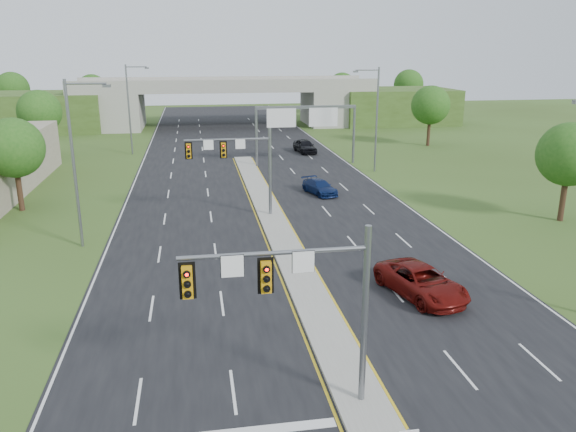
{
  "coord_description": "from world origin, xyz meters",
  "views": [
    {
      "loc": [
        -5.74,
        -17.52,
        12.78
      ],
      "look_at": [
        -0.3,
        14.8,
        3.0
      ],
      "focal_mm": 35.0,
      "sensor_mm": 36.0,
      "label": 1
    }
  ],
  "objects_px": {
    "signal_mast_near": "(303,292)",
    "car_far_a": "(421,282)",
    "sign_gantry": "(305,119)",
    "overpass": "(226,105)",
    "signal_mast_far": "(241,158)",
    "car_far_c": "(305,146)",
    "car_far_b": "(320,187)"
  },
  "relations": [
    {
      "from": "sign_gantry",
      "to": "car_far_c",
      "type": "height_order",
      "value": "sign_gantry"
    },
    {
      "from": "car_far_b",
      "to": "overpass",
      "type": "bearing_deg",
      "value": 79.66
    },
    {
      "from": "overpass",
      "to": "car_far_c",
      "type": "relative_size",
      "value": 16.16
    },
    {
      "from": "sign_gantry",
      "to": "overpass",
      "type": "relative_size",
      "value": 0.14
    },
    {
      "from": "overpass",
      "to": "car_far_b",
      "type": "distance_m",
      "value": 49.18
    },
    {
      "from": "signal_mast_near",
      "to": "car_far_c",
      "type": "distance_m",
      "value": 53.72
    },
    {
      "from": "signal_mast_near",
      "to": "car_far_a",
      "type": "distance_m",
      "value": 12.58
    },
    {
      "from": "overpass",
      "to": "signal_mast_far",
      "type": "bearing_deg",
      "value": -92.35
    },
    {
      "from": "signal_mast_near",
      "to": "car_far_a",
      "type": "height_order",
      "value": "signal_mast_near"
    },
    {
      "from": "signal_mast_near",
      "to": "signal_mast_far",
      "type": "relative_size",
      "value": 1.0
    },
    {
      "from": "overpass",
      "to": "car_far_c",
      "type": "distance_m",
      "value": 28.86
    },
    {
      "from": "car_far_b",
      "to": "car_far_c",
      "type": "height_order",
      "value": "car_far_c"
    },
    {
      "from": "sign_gantry",
      "to": "car_far_b",
      "type": "xyz_separation_m",
      "value": [
        -1.27,
        -13.72,
        -4.57
      ]
    },
    {
      "from": "overpass",
      "to": "car_far_a",
      "type": "bearing_deg",
      "value": -85.26
    },
    {
      "from": "signal_mast_far",
      "to": "overpass",
      "type": "bearing_deg",
      "value": 87.65
    },
    {
      "from": "signal_mast_far",
      "to": "car_far_b",
      "type": "bearing_deg",
      "value": 39.26
    },
    {
      "from": "signal_mast_far",
      "to": "car_far_c",
      "type": "relative_size",
      "value": 1.41
    },
    {
      "from": "signal_mast_near",
      "to": "signal_mast_far",
      "type": "distance_m",
      "value": 25.0
    },
    {
      "from": "signal_mast_near",
      "to": "car_far_a",
      "type": "relative_size",
      "value": 1.2
    },
    {
      "from": "signal_mast_near",
      "to": "car_far_b",
      "type": "xyz_separation_m",
      "value": [
        7.67,
        31.27,
        -4.06
      ]
    },
    {
      "from": "sign_gantry",
      "to": "overpass",
      "type": "bearing_deg",
      "value": 100.79
    },
    {
      "from": "signal_mast_near",
      "to": "sign_gantry",
      "type": "distance_m",
      "value": 45.88
    },
    {
      "from": "overpass",
      "to": "car_far_c",
      "type": "bearing_deg",
      "value": -73.34
    },
    {
      "from": "signal_mast_near",
      "to": "car_far_b",
      "type": "bearing_deg",
      "value": 76.21
    },
    {
      "from": "signal_mast_near",
      "to": "overpass",
      "type": "bearing_deg",
      "value": 88.38
    },
    {
      "from": "sign_gantry",
      "to": "car_far_a",
      "type": "xyz_separation_m",
      "value": [
        -0.77,
        -36.26,
        -4.41
      ]
    },
    {
      "from": "signal_mast_far",
      "to": "car_far_b",
      "type": "height_order",
      "value": "signal_mast_far"
    },
    {
      "from": "sign_gantry",
      "to": "car_far_c",
      "type": "xyz_separation_m",
      "value": [
        1.55,
        7.55,
        -4.38
      ]
    },
    {
      "from": "signal_mast_far",
      "to": "car_far_b",
      "type": "distance_m",
      "value": 10.71
    },
    {
      "from": "car_far_a",
      "to": "sign_gantry",
      "type": "bearing_deg",
      "value": 73.66
    },
    {
      "from": "sign_gantry",
      "to": "car_far_a",
      "type": "bearing_deg",
      "value": -91.21
    },
    {
      "from": "car_far_a",
      "to": "car_far_b",
      "type": "height_order",
      "value": "car_far_a"
    }
  ]
}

